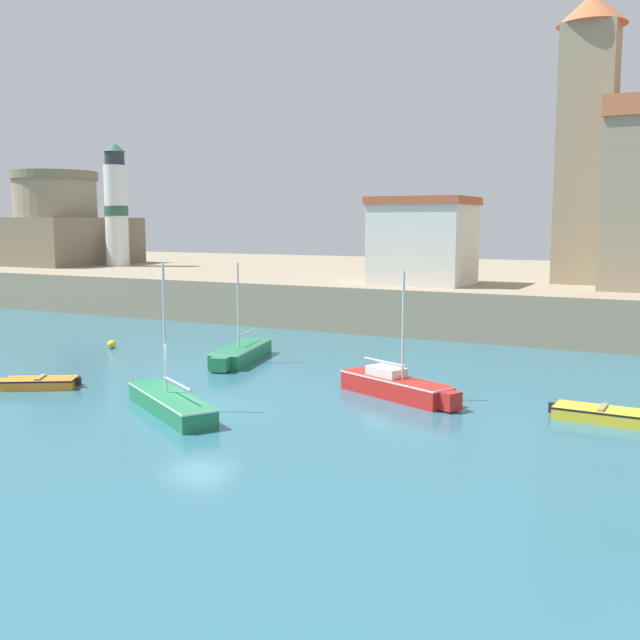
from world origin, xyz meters
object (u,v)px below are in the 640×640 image
Objects in this scene: sailboat_red_1 at (397,386)px; sailboat_green_0 at (241,353)px; fortress at (57,230)px; lighthouse at (116,207)px; sailboat_green_2 at (169,402)px; mooring_buoy at (112,344)px; dinghy_yellow_5 at (606,415)px; harbor_shed_far_end at (423,240)px; dinghy_orange_3 at (38,383)px.

sailboat_green_0 is at bearing 159.21° from sailboat_red_1.
lighthouse is at bearing -2.30° from fortress.
sailboat_green_2 reaches higher than mooring_buoy.
fortress reaches higher than dinghy_yellow_5.
mooring_buoy is at bearing 140.44° from sailboat_green_2.
fortress reaches higher than sailboat_red_1.
harbor_shed_far_end is (0.58, 25.42, 5.31)m from sailboat_green_2.
sailboat_green_2 is at bearing -71.19° from sailboat_green_0.
dinghy_yellow_5 is 8.84× the size of mooring_buoy.
fortress is at bearing 140.70° from sailboat_green_2.
dinghy_orange_3 is 22.33m from dinghy_yellow_5.
mooring_buoy is at bearing -128.04° from harbor_shed_far_end.
fortress reaches higher than sailboat_green_2.
lighthouse is at bearing 150.35° from dinghy_yellow_5.
fortress is 8.28m from lighthouse.
fortress is at bearing 153.87° from dinghy_yellow_5.
mooring_buoy is 30.79m from lighthouse.
sailboat_red_1 is 8.81m from sailboat_green_2.
mooring_buoy is 0.04× the size of fortress.
lighthouse is (-45.66, 26.00, 8.02)m from dinghy_yellow_5.
sailboat_red_1 is at bearing -73.14° from harbor_shed_far_end.
sailboat_green_0 is 0.51× the size of fortress.
dinghy_yellow_5 is (17.54, -3.73, -0.17)m from sailboat_green_0.
dinghy_yellow_5 is 0.34× the size of fortress.
dinghy_orange_3 is 0.86× the size of dinghy_yellow_5.
sailboat_red_1 is at bearing 179.87° from dinghy_yellow_5.
sailboat_green_0 is 1.52× the size of dinghy_yellow_5.
sailboat_green_0 is 1.02× the size of sailboat_green_2.
dinghy_orange_3 is at bearing -159.38° from sailboat_red_1.
dinghy_yellow_5 is at bearing -54.94° from harbor_shed_far_end.
sailboat_green_0 is 0.55× the size of lighthouse.
mooring_buoy is at bearing -48.50° from lighthouse.
dinghy_yellow_5 is at bearing -29.65° from lighthouse.
lighthouse is at bearing 168.46° from harbor_shed_far_end.
dinghy_yellow_5 is at bearing -8.19° from mooring_buoy.
lighthouse is at bearing 134.52° from sailboat_green_2.
harbor_shed_far_end is at bearing 88.69° from sailboat_green_2.
sailboat_green_2 is at bearing -137.33° from sailboat_red_1.
harbor_shed_far_end reaches higher than dinghy_yellow_5.
harbor_shed_far_end is at bearing 71.94° from dinghy_orange_3.
mooring_buoy is at bearing 115.39° from dinghy_orange_3.
harbor_shed_far_end is at bearing -9.72° from fortress.
harbor_shed_far_end is (12.31, 15.73, 5.48)m from mooring_buoy.
sailboat_red_1 is 1.63× the size of dinghy_orange_3.
harbor_shed_far_end is at bearing 76.16° from sailboat_green_0.
sailboat_red_1 reaches higher than dinghy_orange_3.
fortress is (-53.66, 26.32, 5.89)m from dinghy_yellow_5.
dinghy_orange_3 is 0.55× the size of harbor_shed_far_end.
fortress is (-36.12, 22.59, 5.71)m from sailboat_green_0.
dinghy_yellow_5 is (7.77, -0.02, -0.23)m from sailboat_red_1.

